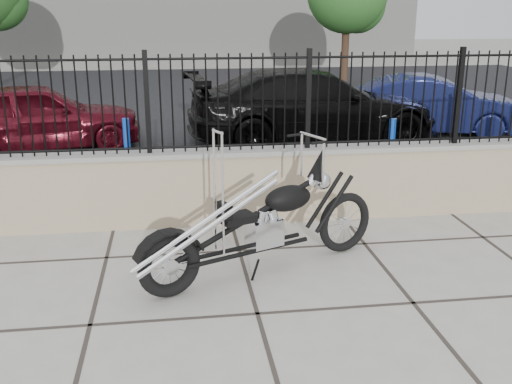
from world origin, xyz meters
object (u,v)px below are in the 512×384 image
object	(u,v)px
chopper_motorcycle	(260,201)
car_blue	(432,106)
car_red	(36,116)
car_black	(313,106)

from	to	relation	value
chopper_motorcycle	car_blue	xyz separation A→B (m)	(4.72, 6.55, -0.17)
car_red	car_blue	xyz separation A→B (m)	(8.18, 0.37, -0.03)
chopper_motorcycle	car_black	size ratio (longest dim) A/B	0.52
car_blue	car_red	bearing A→B (deg)	108.00
car_red	car_black	xyz separation A→B (m)	(5.47, 0.01, 0.08)
car_black	car_red	bearing A→B (deg)	85.33
car_red	car_blue	distance (m)	8.19
car_blue	chopper_motorcycle	bearing A→B (deg)	159.65
car_black	car_blue	size ratio (longest dim) A/B	1.33
car_red	car_blue	bearing A→B (deg)	-102.07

